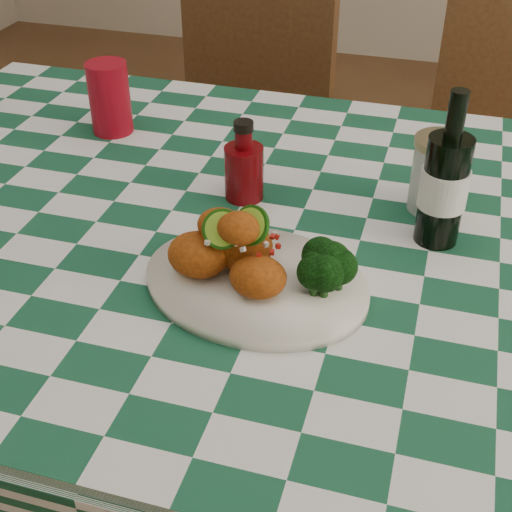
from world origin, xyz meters
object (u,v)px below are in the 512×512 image
(fried_chicken_pile, at_px, (242,245))
(mason_jar, at_px, (438,175))
(ketchup_bottle, at_px, (244,160))
(beer_bottle, at_px, (447,170))
(dining_table, at_px, (288,405))
(plate, at_px, (256,283))
(red_tumbler, at_px, (110,98))
(wooden_chair_left, at_px, (227,168))

(fried_chicken_pile, distance_m, mason_jar, 0.37)
(ketchup_bottle, xyz_separation_m, beer_bottle, (0.32, -0.04, 0.05))
(dining_table, relative_size, fried_chicken_pile, 10.36)
(beer_bottle, bearing_deg, dining_table, -170.57)
(plate, distance_m, fried_chicken_pile, 0.06)
(fried_chicken_pile, bearing_deg, beer_bottle, 37.93)
(red_tumbler, xyz_separation_m, wooden_chair_left, (0.07, 0.46, -0.38))
(red_tumbler, bearing_deg, ketchup_bottle, -27.90)
(plate, bearing_deg, red_tumbler, 135.42)
(dining_table, xyz_separation_m, plate, (-0.02, -0.16, 0.40))
(ketchup_bottle, bearing_deg, wooden_chair_left, 111.22)
(plate, height_order, wooden_chair_left, wooden_chair_left)
(ketchup_bottle, bearing_deg, beer_bottle, -7.06)
(plate, relative_size, fried_chicken_pile, 1.98)
(ketchup_bottle, relative_size, mason_jar, 1.10)
(ketchup_bottle, height_order, mason_jar, ketchup_bottle)
(dining_table, bearing_deg, beer_bottle, 9.43)
(dining_table, relative_size, red_tumbler, 12.14)
(red_tumbler, height_order, ketchup_bottle, same)
(dining_table, bearing_deg, mason_jar, 32.18)
(beer_bottle, bearing_deg, mason_jar, 96.63)
(plate, distance_m, ketchup_bottle, 0.26)
(dining_table, xyz_separation_m, wooden_chair_left, (-0.35, 0.70, 0.08))
(plate, xyz_separation_m, red_tumbler, (-0.41, 0.40, 0.06))
(plate, xyz_separation_m, mason_jar, (0.22, 0.28, 0.05))
(plate, relative_size, ketchup_bottle, 2.34)
(plate, xyz_separation_m, ketchup_bottle, (-0.09, 0.23, 0.06))
(red_tumbler, bearing_deg, fried_chicken_pile, -46.02)
(dining_table, height_order, red_tumbler, red_tumbler)
(ketchup_bottle, height_order, wooden_chair_left, wooden_chair_left)
(dining_table, height_order, fried_chicken_pile, fried_chicken_pile)
(fried_chicken_pile, relative_size, wooden_chair_left, 0.17)
(red_tumbler, bearing_deg, beer_bottle, -18.14)
(plate, height_order, beer_bottle, beer_bottle)
(mason_jar, bearing_deg, plate, -127.38)
(plate, height_order, ketchup_bottle, ketchup_bottle)
(red_tumbler, height_order, wooden_chair_left, wooden_chair_left)
(ketchup_bottle, bearing_deg, red_tumbler, 152.10)
(fried_chicken_pile, relative_size, ketchup_bottle, 1.18)
(wooden_chair_left, bearing_deg, dining_table, -55.32)
(fried_chicken_pile, bearing_deg, plate, 0.00)
(wooden_chair_left, bearing_deg, mason_jar, -38.10)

